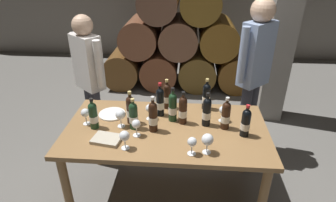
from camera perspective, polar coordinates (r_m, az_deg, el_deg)
The scene contains 28 objects.
ground_plane at distance 2.89m, azimuth -0.32°, elevation -18.08°, with size 14.00×14.00×0.00m, color #66635E.
barrel_stack at distance 4.80m, azimuth 2.23°, elevation 11.52°, with size 2.49×0.90×1.69m.
stone_pillar at distance 3.85m, azimuth 22.07°, elevation 14.31°, with size 0.32×0.32×2.60m, color gray.
dining_table at distance 2.45m, azimuth -0.36°, elevation -7.17°, with size 1.70×0.90×0.76m.
wine_bottle_0 at distance 2.52m, azimuth -1.59°, elevation -0.12°, with size 0.07×0.07×0.32m.
wine_bottle_1 at distance 2.41m, azimuth 3.01°, elevation -1.76°, with size 0.07×0.07×0.30m.
wine_bottle_2 at distance 2.44m, azimuth 0.95°, elevation -1.15°, with size 0.07×0.07×0.31m.
wine_bottle_3 at distance 2.40m, azimuth 7.79°, elevation -2.10°, with size 0.07×0.07×0.30m.
wine_bottle_4 at distance 2.33m, azimuth 15.33°, elevation -4.16°, with size 0.07×0.07×0.28m.
wine_bottle_5 at distance 2.38m, azimuth 11.53°, elevation -2.79°, with size 0.07×0.07×0.29m.
wine_bottle_6 at distance 2.65m, azimuth -0.25°, elevation 1.09°, with size 0.07×0.07×0.29m.
wine_bottle_7 at distance 2.36m, azimuth -6.95°, elevation -2.90°, with size 0.07×0.07×0.28m.
wine_bottle_8 at distance 2.65m, azimuth 7.69°, elevation 0.99°, with size 0.07×0.07×0.30m.
wine_bottle_9 at distance 2.42m, azimuth -14.76°, elevation -2.77°, with size 0.07×0.07×0.28m.
wine_bottle_10 at distance 2.43m, azimuth -7.52°, elevation -1.67°, with size 0.07×0.07×0.30m.
wine_bottle_11 at distance 2.30m, azimuth -3.01°, elevation -3.11°, with size 0.07×0.07×0.32m.
wine_glass_0 at distance 2.50m, azimuth -16.29°, elevation -2.40°, with size 0.07×0.07×0.15m.
wine_glass_1 at distance 2.48m, azimuth -3.72°, elevation -1.58°, with size 0.07×0.07×0.14m.
wine_glass_2 at distance 2.09m, azimuth 7.94°, elevation -7.74°, with size 0.09×0.09×0.16m.
wine_glass_3 at distance 2.13m, azimuth -8.74°, elevation -7.05°, with size 0.08×0.08×0.15m.
wine_glass_4 at distance 2.40m, azimuth -9.56°, elevation -2.82°, with size 0.08×0.08×0.16m.
wine_glass_5 at distance 2.49m, azimuth 11.00°, elevation -1.92°, with size 0.07×0.07×0.15m.
wine_glass_6 at distance 2.27m, azimuth -6.41°, elevation -4.74°, with size 0.07×0.07×0.15m.
wine_glass_7 at distance 2.07m, azimuth 4.86°, elevation -8.32°, with size 0.07×0.07×0.14m.
tasting_notebook at distance 2.30m, azimuth -12.18°, elevation -7.50°, with size 0.22×0.16×0.03m, color #B2A893.
serving_plate at distance 2.63m, azimuth -11.16°, elevation -2.58°, with size 0.24×0.24×0.01m, color white.
sommelier_presenting at distance 3.01m, azimuth 16.98°, elevation 6.58°, with size 0.39×0.36×1.72m.
taster_seated_left at distance 3.14m, azimuth -15.54°, elevation 5.22°, with size 0.40×0.34×1.54m.
Camera 1 is at (0.17, -2.00, 2.08)m, focal length 30.35 mm.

